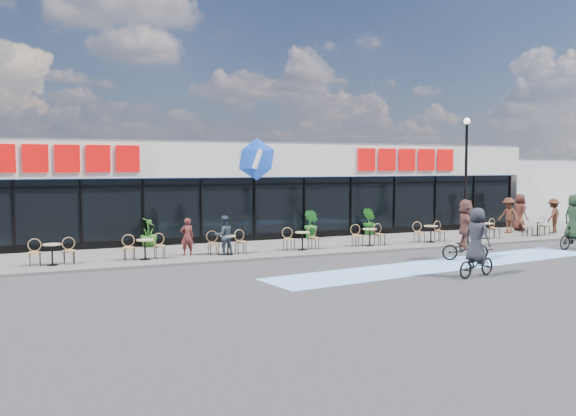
{
  "coord_description": "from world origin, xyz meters",
  "views": [
    {
      "loc": [
        -9.57,
        -18.95,
        3.55
      ],
      "look_at": [
        0.14,
        3.5,
        1.81
      ],
      "focal_mm": 38.0,
      "sensor_mm": 36.0,
      "label": 1
    }
  ],
  "objects_px": {
    "potted_plant_right": "(370,222)",
    "patron_right": "(224,235)",
    "lamp_post": "(466,170)",
    "potted_plant_mid": "(312,224)",
    "patron_left": "(187,237)",
    "cyclist_b": "(574,226)",
    "pedestrian_c": "(553,216)",
    "cyclist_a": "(465,233)",
    "potted_plant_left": "(149,232)",
    "pedestrian_a": "(509,215)",
    "pedestrian_b": "(520,212)"
  },
  "relations": [
    {
      "from": "lamp_post",
      "to": "potted_plant_right",
      "type": "height_order",
      "value": "lamp_post"
    },
    {
      "from": "potted_plant_mid",
      "to": "patron_left",
      "type": "relative_size",
      "value": 0.96
    },
    {
      "from": "potted_plant_mid",
      "to": "cyclist_a",
      "type": "bearing_deg",
      "value": -69.37
    },
    {
      "from": "potted_plant_left",
      "to": "pedestrian_b",
      "type": "distance_m",
      "value": 19.15
    },
    {
      "from": "lamp_post",
      "to": "cyclist_a",
      "type": "distance_m",
      "value": 4.75
    },
    {
      "from": "potted_plant_left",
      "to": "pedestrian_a",
      "type": "xyz_separation_m",
      "value": [
        17.7,
        -1.98,
        0.28
      ]
    },
    {
      "from": "potted_plant_mid",
      "to": "potted_plant_right",
      "type": "height_order",
      "value": "potted_plant_mid"
    },
    {
      "from": "potted_plant_right",
      "to": "pedestrian_c",
      "type": "distance_m",
      "value": 9.55
    },
    {
      "from": "potted_plant_left",
      "to": "pedestrian_b",
      "type": "bearing_deg",
      "value": -3.82
    },
    {
      "from": "potted_plant_right",
      "to": "patron_right",
      "type": "bearing_deg",
      "value": -158.08
    },
    {
      "from": "patron_left",
      "to": "cyclist_b",
      "type": "bearing_deg",
      "value": 160.29
    },
    {
      "from": "patron_right",
      "to": "cyclist_a",
      "type": "relative_size",
      "value": 0.66
    },
    {
      "from": "pedestrian_c",
      "to": "patron_left",
      "type": "bearing_deg",
      "value": -22.03
    },
    {
      "from": "potted_plant_left",
      "to": "potted_plant_mid",
      "type": "xyz_separation_m",
      "value": [
        7.48,
        -0.23,
        0.07
      ]
    },
    {
      "from": "patron_left",
      "to": "pedestrian_a",
      "type": "bearing_deg",
      "value": 178.94
    },
    {
      "from": "lamp_post",
      "to": "patron_left",
      "type": "relative_size",
      "value": 3.83
    },
    {
      "from": "patron_left",
      "to": "pedestrian_a",
      "type": "xyz_separation_m",
      "value": [
        16.81,
        1.01,
        0.18
      ]
    },
    {
      "from": "cyclist_a",
      "to": "pedestrian_c",
      "type": "bearing_deg",
      "value": 26.88
    },
    {
      "from": "patron_left",
      "to": "cyclist_b",
      "type": "relative_size",
      "value": 0.62
    },
    {
      "from": "cyclist_a",
      "to": "cyclist_b",
      "type": "distance_m",
      "value": 6.06
    },
    {
      "from": "lamp_post",
      "to": "potted_plant_mid",
      "type": "height_order",
      "value": "lamp_post"
    },
    {
      "from": "pedestrian_a",
      "to": "cyclist_a",
      "type": "xyz_separation_m",
      "value": [
        -7.43,
        -5.67,
        0.03
      ]
    },
    {
      "from": "potted_plant_left",
      "to": "potted_plant_right",
      "type": "distance_m",
      "value": 10.74
    },
    {
      "from": "potted_plant_right",
      "to": "pedestrian_a",
      "type": "relative_size",
      "value": 0.75
    },
    {
      "from": "patron_right",
      "to": "pedestrian_b",
      "type": "distance_m",
      "value": 17.02
    },
    {
      "from": "potted_plant_mid",
      "to": "potted_plant_right",
      "type": "bearing_deg",
      "value": 3.92
    },
    {
      "from": "patron_left",
      "to": "pedestrian_a",
      "type": "distance_m",
      "value": 16.84
    },
    {
      "from": "cyclist_a",
      "to": "patron_right",
      "type": "bearing_deg",
      "value": 152.35
    },
    {
      "from": "potted_plant_right",
      "to": "cyclist_a",
      "type": "height_order",
      "value": "cyclist_a"
    },
    {
      "from": "lamp_post",
      "to": "cyclist_b",
      "type": "distance_m",
      "value": 4.95
    },
    {
      "from": "patron_right",
      "to": "pedestrian_c",
      "type": "bearing_deg",
      "value": 178.21
    },
    {
      "from": "patron_right",
      "to": "patron_left",
      "type": "bearing_deg",
      "value": -22.66
    },
    {
      "from": "potted_plant_left",
      "to": "potted_plant_mid",
      "type": "height_order",
      "value": "potted_plant_mid"
    },
    {
      "from": "pedestrian_a",
      "to": "pedestrian_b",
      "type": "height_order",
      "value": "pedestrian_b"
    },
    {
      "from": "lamp_post",
      "to": "pedestrian_b",
      "type": "xyz_separation_m",
      "value": [
        6.2,
        3.16,
        -2.27
      ]
    },
    {
      "from": "patron_right",
      "to": "cyclist_b",
      "type": "xyz_separation_m",
      "value": [
        14.09,
        -3.74,
        0.15
      ]
    },
    {
      "from": "potted_plant_left",
      "to": "cyclist_b",
      "type": "height_order",
      "value": "cyclist_b"
    },
    {
      "from": "lamp_post",
      "to": "cyclist_b",
      "type": "height_order",
      "value": "lamp_post"
    },
    {
      "from": "pedestrian_c",
      "to": "cyclist_b",
      "type": "relative_size",
      "value": 0.76
    },
    {
      "from": "patron_left",
      "to": "patron_right",
      "type": "relative_size",
      "value": 0.95
    },
    {
      "from": "patron_left",
      "to": "cyclist_a",
      "type": "relative_size",
      "value": 0.63
    },
    {
      "from": "potted_plant_right",
      "to": "pedestrian_c",
      "type": "height_order",
      "value": "pedestrian_c"
    },
    {
      "from": "lamp_post",
      "to": "potted_plant_right",
      "type": "distance_m",
      "value": 5.55
    },
    {
      "from": "patron_left",
      "to": "pedestrian_c",
      "type": "bearing_deg",
      "value": 176.1
    },
    {
      "from": "potted_plant_right",
      "to": "lamp_post",
      "type": "bearing_deg",
      "value": -63.96
    },
    {
      "from": "potted_plant_left",
      "to": "pedestrian_a",
      "type": "height_order",
      "value": "pedestrian_a"
    },
    {
      "from": "cyclist_b",
      "to": "potted_plant_left",
      "type": "bearing_deg",
      "value": 156.25
    },
    {
      "from": "potted_plant_left",
      "to": "patron_left",
      "type": "relative_size",
      "value": 0.86
    },
    {
      "from": "pedestrian_b",
      "to": "cyclist_b",
      "type": "relative_size",
      "value": 0.83
    },
    {
      "from": "potted_plant_left",
      "to": "pedestrian_b",
      "type": "xyz_separation_m",
      "value": [
        19.11,
        -1.27,
        0.35
      ]
    }
  ]
}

